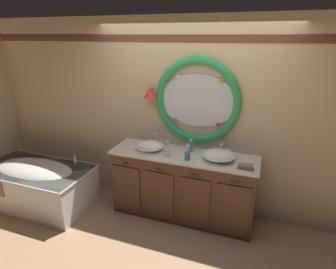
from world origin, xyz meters
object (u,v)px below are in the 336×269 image
(sink_basin_left, at_px, (150,146))
(toothbrush_holder_right, at_px, (187,156))
(toothbrush_holder_left, at_px, (167,152))
(bathtub, at_px, (37,182))
(sink_basin_right, at_px, (219,155))
(folded_hand_towel, at_px, (246,167))
(soap_dispenser, at_px, (191,146))

(sink_basin_left, bearing_deg, toothbrush_holder_right, -12.50)
(toothbrush_holder_left, bearing_deg, bathtub, -170.36)
(sink_basin_right, bearing_deg, bathtub, -170.37)
(bathtub, relative_size, sink_basin_left, 4.25)
(sink_basin_left, distance_m, toothbrush_holder_right, 0.57)
(bathtub, xyz_separation_m, toothbrush_holder_left, (1.91, 0.32, 0.63))
(bathtub, height_order, toothbrush_holder_right, toothbrush_holder_right)
(sink_basin_right, height_order, toothbrush_holder_right, toothbrush_holder_right)
(sink_basin_left, distance_m, toothbrush_holder_left, 0.31)
(sink_basin_right, bearing_deg, sink_basin_left, 180.00)
(sink_basin_left, xyz_separation_m, folded_hand_towel, (1.25, -0.12, -0.04))
(sink_basin_right, bearing_deg, toothbrush_holder_right, -161.10)
(toothbrush_holder_right, xyz_separation_m, soap_dispenser, (-0.03, 0.26, 0.02))
(sink_basin_left, relative_size, toothbrush_holder_right, 1.82)
(bathtub, bearing_deg, folded_hand_towel, 6.09)
(toothbrush_holder_left, relative_size, soap_dispenser, 1.18)
(toothbrush_holder_right, bearing_deg, sink_basin_right, 18.90)
(bathtub, relative_size, soap_dispenser, 9.07)
(bathtub, bearing_deg, sink_basin_right, 9.63)
(bathtub, xyz_separation_m, sink_basin_left, (1.62, 0.43, 0.63))
(bathtub, xyz_separation_m, sink_basin_right, (2.54, 0.43, 0.63))
(toothbrush_holder_right, distance_m, folded_hand_towel, 0.70)
(toothbrush_holder_left, bearing_deg, soap_dispenser, 45.05)
(soap_dispenser, xyz_separation_m, folded_hand_towel, (0.73, -0.26, -0.06))
(bathtub, relative_size, folded_hand_towel, 8.93)
(toothbrush_holder_left, distance_m, toothbrush_holder_right, 0.27)
(bathtub, xyz_separation_m, toothbrush_holder_right, (2.18, 0.31, 0.63))
(sink_basin_right, xyz_separation_m, soap_dispenser, (-0.39, 0.13, 0.02))
(bathtub, bearing_deg, soap_dispenser, 14.70)
(sink_basin_left, xyz_separation_m, soap_dispenser, (0.53, 0.13, 0.02))
(sink_basin_right, distance_m, toothbrush_holder_left, 0.64)
(toothbrush_holder_right, height_order, folded_hand_towel, toothbrush_holder_right)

